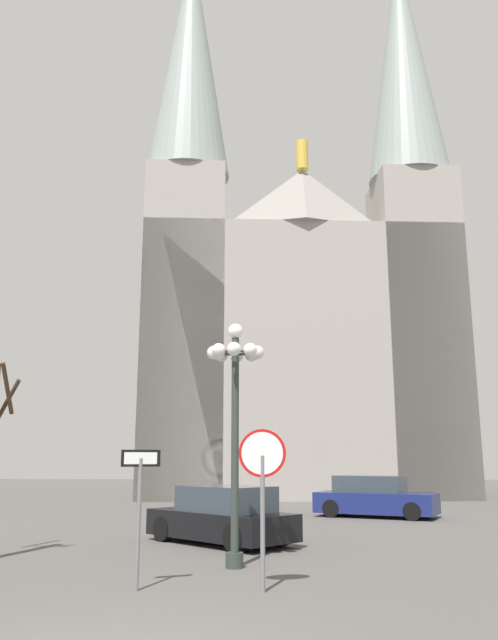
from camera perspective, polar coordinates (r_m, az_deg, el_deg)
The scene contains 6 objects.
cathedral at distance 39.08m, azimuth 4.35°, elevation 0.89°, with size 19.04×13.61×35.83m.
stop_sign at distance 11.08m, azimuth 1.22°, elevation -13.86°, with size 0.82×0.12×2.65m.
one_way_arrow_sign at distance 11.38m, azimuth -9.88°, elevation -15.52°, with size 0.64×0.28×2.30m.
street_lamp at distance 13.47m, azimuth -1.26°, elevation -7.02°, with size 1.23×1.23×5.02m.
parked_car_near_navy at distance 25.05m, azimuth 11.27°, elevation -15.47°, with size 4.77×3.42×1.51m.
parked_car_far_black at distance 17.12m, azimuth -2.44°, elevation -17.34°, with size 4.20×4.11×1.45m.
Camera 1 is at (1.93, -7.24, 2.16)m, focal length 35.39 mm.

